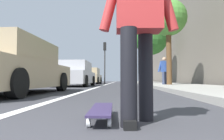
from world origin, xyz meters
TOP-DOWN VIEW (x-y plane):
  - ground_plane at (10.00, 0.00)m, footprint 80.00×80.00m
  - lane_stripe_white at (20.00, 1.06)m, footprint 52.00×0.16m
  - sidewalk_curb at (18.00, -3.21)m, footprint 52.00×3.20m
  - building_facade at (22.00, -5.82)m, footprint 40.00×1.20m
  - skateboard at (1.08, 0.00)m, footprint 0.85×0.23m
  - skater_person at (0.93, -0.34)m, footprint 0.47×0.72m
  - parked_car_near at (4.42, 2.76)m, footprint 4.55×2.02m
  - parked_car_mid at (10.91, 2.64)m, footprint 4.38×2.00m
  - parked_car_far at (17.44, 2.81)m, footprint 4.01×2.00m
  - traffic_light at (18.49, 1.46)m, footprint 0.33×0.28m
  - street_tree_mid at (10.03, -2.81)m, footprint 2.02×2.02m
  - street_tree_far at (16.43, -2.81)m, footprint 2.97×2.97m
  - pedestrian_distant at (10.32, -2.62)m, footprint 0.47×0.73m

SIDE VIEW (x-z plane):
  - ground_plane at x=10.00m, z-range 0.00..0.00m
  - lane_stripe_white at x=20.00m, z-range 0.00..0.01m
  - sidewalk_curb at x=18.00m, z-range 0.00..0.13m
  - skateboard at x=1.08m, z-range 0.04..0.15m
  - parked_car_far at x=17.44m, z-range -0.03..1.44m
  - parked_car_near at x=4.42m, z-range -0.03..1.45m
  - parked_car_mid at x=10.91m, z-range -0.03..1.46m
  - skater_person at x=0.93m, z-range 0.12..1.76m
  - pedestrian_distant at x=10.32m, z-range 0.12..1.79m
  - traffic_light at x=18.49m, z-range 0.80..4.93m
  - street_tree_mid at x=10.03m, z-range 1.35..6.20m
  - street_tree_far at x=16.43m, z-range 1.27..6.83m
  - building_facade at x=22.00m, z-range 0.00..9.46m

